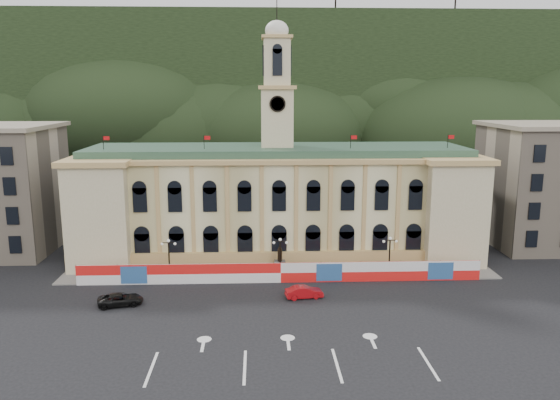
{
  "coord_description": "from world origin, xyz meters",
  "views": [
    {
      "loc": [
        -2.73,
        -49.28,
        23.39
      ],
      "look_at": [
        0.02,
        18.0,
        9.84
      ],
      "focal_mm": 35.0,
      "sensor_mm": 36.0,
      "label": 1
    }
  ],
  "objects_px": {
    "red_sedan": "(304,292)",
    "black_suv": "(120,299)",
    "lamp_center": "(280,254)",
    "statue": "(280,266)"
  },
  "relations": [
    {
      "from": "statue",
      "to": "red_sedan",
      "type": "bearing_deg",
      "value": -73.51
    },
    {
      "from": "red_sedan",
      "to": "black_suv",
      "type": "bearing_deg",
      "value": 84.79
    },
    {
      "from": "lamp_center",
      "to": "red_sedan",
      "type": "bearing_deg",
      "value": -71.4
    },
    {
      "from": "statue",
      "to": "lamp_center",
      "type": "xyz_separation_m",
      "value": [
        0.0,
        -1.0,
        1.89
      ]
    },
    {
      "from": "lamp_center",
      "to": "black_suv",
      "type": "relative_size",
      "value": 0.98
    },
    {
      "from": "lamp_center",
      "to": "red_sedan",
      "type": "height_order",
      "value": "lamp_center"
    },
    {
      "from": "statue",
      "to": "red_sedan",
      "type": "xyz_separation_m",
      "value": [
        2.45,
        -8.29,
        -0.47
      ]
    },
    {
      "from": "statue",
      "to": "black_suv",
      "type": "distance_m",
      "value": 20.48
    },
    {
      "from": "red_sedan",
      "to": "black_suv",
      "type": "relative_size",
      "value": 0.85
    },
    {
      "from": "black_suv",
      "to": "red_sedan",
      "type": "bearing_deg",
      "value": -99.58
    }
  ]
}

